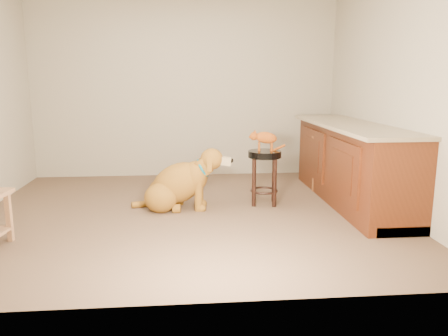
{
  "coord_description": "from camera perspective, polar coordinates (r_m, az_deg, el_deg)",
  "views": [
    {
      "loc": [
        -0.01,
        -4.63,
        1.44
      ],
      "look_at": [
        0.42,
        0.24,
        0.45
      ],
      "focal_mm": 35.0,
      "sensor_mm": 36.0,
      "label": 1
    }
  ],
  "objects": [
    {
      "name": "tabby_kitten",
      "position": [
        5.05,
        5.25,
        3.89
      ],
      "size": [
        0.44,
        0.17,
        0.27
      ],
      "rotation": [
        0.0,
        0.0,
        -0.17
      ],
      "color": "#883C0D",
      "rests_on": "padded_stool"
    },
    {
      "name": "cabinet_run",
      "position": [
        5.4,
        16.27,
        0.3
      ],
      "size": [
        0.7,
        2.56,
        0.94
      ],
      "color": "#4B200D",
      "rests_on": "ground"
    },
    {
      "name": "padded_stool",
      "position": [
        5.1,
        5.29,
        0.21
      ],
      "size": [
        0.39,
        0.39,
        0.63
      ],
      "rotation": [
        0.0,
        0.0,
        -0.17
      ],
      "color": "black",
      "rests_on": "ground"
    },
    {
      "name": "wood_stool",
      "position": [
        5.99,
        12.87,
        0.95
      ],
      "size": [
        0.41,
        0.41,
        0.73
      ],
      "rotation": [
        0.0,
        0.0,
        -0.05
      ],
      "color": "brown",
      "rests_on": "ground"
    },
    {
      "name": "room_shell",
      "position": [
        4.64,
        -5.1,
        14.33
      ],
      "size": [
        4.54,
        4.04,
        2.62
      ],
      "color": "#A19982",
      "rests_on": "ground"
    },
    {
      "name": "floor",
      "position": [
        4.85,
        -4.75,
        -5.87
      ],
      "size": [
        4.5,
        4.0,
        0.01
      ],
      "primitive_type": "cube",
      "color": "brown",
      "rests_on": "ground"
    },
    {
      "name": "golden_retriever",
      "position": [
        4.96,
        -5.93,
        -2.18
      ],
      "size": [
        1.16,
        0.6,
        0.74
      ],
      "rotation": [
        0.0,
        0.0,
        -0.09
      ],
      "color": "brown",
      "rests_on": "ground"
    }
  ]
}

